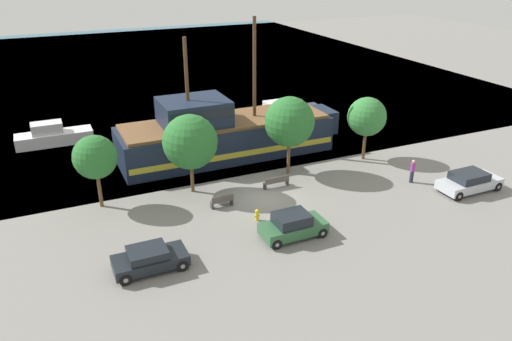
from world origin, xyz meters
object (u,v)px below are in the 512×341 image
Objects in this scene: parked_car_curb_front at (293,226)px; fire_hydrant at (257,214)px; pirate_ship at (223,134)px; moored_boat_outer at (53,136)px; parked_car_curb_rear at (150,259)px; pedestrian_walking_near at (412,171)px; bench_promenade_west at (276,182)px; moored_boat_dockside at (284,111)px; bench_promenade_east at (222,201)px; parked_car_curb_mid at (469,182)px.

parked_car_curb_front is 5.06× the size of fire_hydrant.
moored_boat_outer is (-12.59, 8.49, -1.11)m from pirate_ship.
pedestrian_walking_near is at bearing 8.34° from parked_car_curb_rear.
moored_boat_dockside is at bearing 61.01° from bench_promenade_west.
pirate_ship is 14.95m from pedestrian_walking_near.
fire_hydrant is (7.32, 2.44, -0.24)m from parked_car_curb_rear.
bench_promenade_west is (4.57, 1.18, 0.02)m from bench_promenade_east.
moored_boat_dockside is 21.03m from fire_hydrant.
parked_car_curb_front reaches higher than parked_car_curb_mid.
parked_car_curb_mid is 13.47m from bench_promenade_west.
parked_car_curb_mid is (4.21, -20.17, 0.05)m from moored_boat_dockside.
pirate_ship is 7.50m from bench_promenade_west.
moored_boat_outer is at bearing 118.58° from fire_hydrant.
moored_boat_dockside is at bearing 51.00° from bench_promenade_east.
moored_boat_dockside is at bearing 101.78° from parked_car_curb_mid.
pedestrian_walking_near is (9.33, -3.28, 0.45)m from bench_promenade_west.
fire_hydrant is 0.44× the size of pedestrian_walking_near.
bench_promenade_west is at bearing -118.99° from moored_boat_dockside.
moored_boat_outer is at bearing 145.99° from pirate_ship.
pirate_ship is at bearing 135.02° from parked_car_curb_mid.
parked_car_curb_mid is 3.03× the size of bench_promenade_east.
moored_boat_dockside is 1.72× the size of parked_car_curb_mid.
parked_car_curb_rear reaches higher than bench_promenade_east.
moored_boat_outer is 22.20m from fire_hydrant.
parked_car_curb_mid is 3.87m from pedestrian_walking_near.
pirate_ship is 4.78× the size of parked_car_curb_front.
pedestrian_walking_near is (11.42, 3.09, 0.16)m from parked_car_curb_front.
moored_boat_outer is at bearing 131.30° from bench_promenade_west.
bench_promenade_west is 1.07× the size of pedestrian_walking_near.
parked_car_curb_rear is at bearing -139.92° from bench_promenade_east.
moored_boat_dockside is at bearing 37.18° from pirate_ship.
moored_boat_outer is (-21.67, 1.60, 0.09)m from moored_boat_dockside.
parked_car_curb_front is at bearing -93.58° from pirate_ship.
parked_car_curb_front is at bearing -164.88° from pedestrian_walking_near.
pirate_ship reaches higher than parked_car_curb_mid.
pirate_ship is 4.76× the size of parked_car_curb_rear.
fire_hydrant is (-15.25, 2.28, -0.30)m from parked_car_curb_mid.
bench_promenade_east is 14.06m from pedestrian_walking_near.
moored_boat_outer is 22.19m from parked_car_curb_rear.
parked_car_curb_mid is at bearing -8.49° from fire_hydrant.
parked_car_curb_mid is at bearing -44.98° from pirate_ship.
parked_car_curb_mid is at bearing -16.25° from bench_promenade_east.
moored_boat_dockside is 4.46× the size of pedestrian_walking_near.
bench_promenade_west is (3.21, 3.75, 0.03)m from fire_hydrant.
fire_hydrant is at bearing -62.07° from bench_promenade_east.
pedestrian_walking_near is at bearing -8.59° from bench_promenade_east.
parked_car_curb_front is 5.75m from bench_promenade_east.
moored_boat_outer reaches higher than parked_car_curb_rear.
moored_boat_dockside is 1.23× the size of moored_boat_outer.
pedestrian_walking_near is (-2.72, 2.74, 0.19)m from parked_car_curb_mid.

